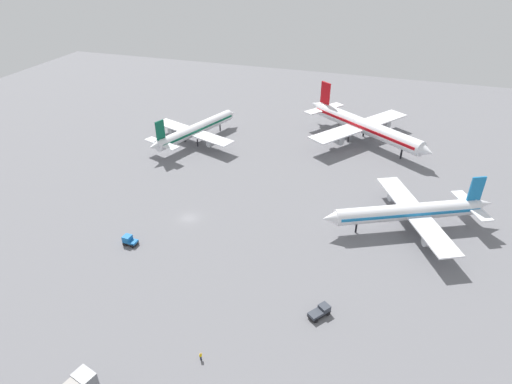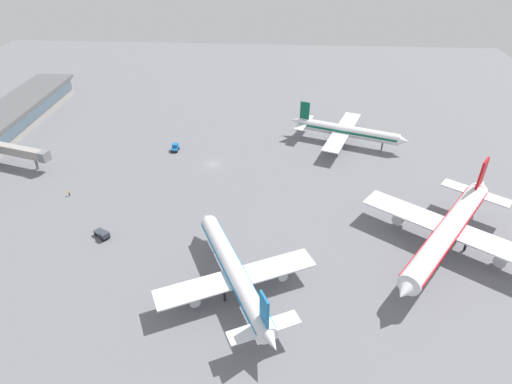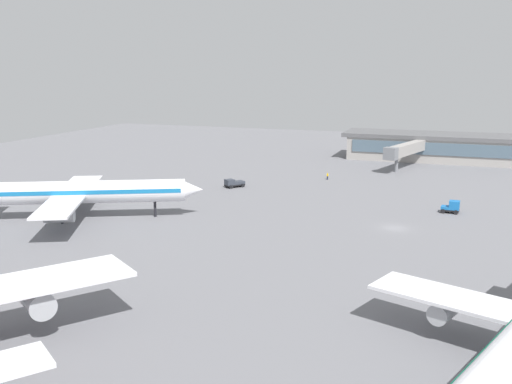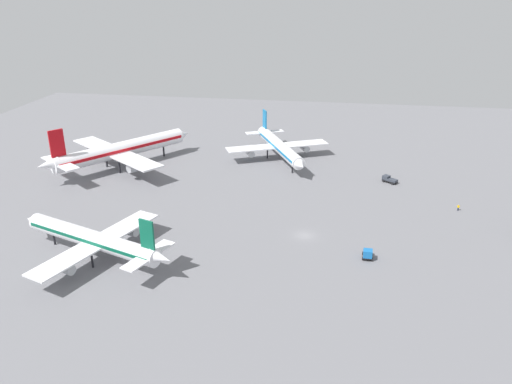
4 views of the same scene
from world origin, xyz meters
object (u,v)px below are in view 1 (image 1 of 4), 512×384
airplane_distant (410,212)px  baggage_tug (129,240)px  airplane_at_gate (364,126)px  airplane_taxiing (195,130)px  ground_crew_worker (201,356)px  pushback_tractor (320,311)px

airplane_distant → baggage_tug: size_ratio=12.29×
airplane_at_gate → airplane_distant: 51.15m
airplane_taxiing → airplane_distant: size_ratio=0.99×
airplane_distant → baggage_tug: (-61.86, -26.76, -3.63)m
airplane_taxiing → ground_crew_worker: bearing=-135.1°
baggage_tug → ground_crew_worker: (29.00, -24.18, -0.31)m
airplane_distant → ground_crew_worker: airplane_distant is taller
airplane_at_gate → baggage_tug: (-45.96, -75.36, -4.77)m
airplane_taxiing → pushback_tractor: (55.89, -65.63, -3.61)m
airplane_taxiing → airplane_distant: bearing=-93.7°
baggage_tug → airplane_at_gate: bearing=-118.6°
airplane_at_gate → ground_crew_worker: 101.10m
baggage_tug → airplane_taxiing: bearing=-78.0°
airplane_at_gate → airplane_taxiing: 58.06m
airplane_at_gate → ground_crew_worker: size_ratio=27.43×
airplane_distant → pushback_tractor: size_ratio=8.68×
airplane_taxiing → baggage_tug: size_ratio=12.17×
pushback_tractor → baggage_tug: bearing=117.4°
pushback_tractor → ground_crew_worker: 23.87m
pushback_tractor → airplane_at_gate: bearing=37.6°
airplane_at_gate → pushback_tractor: airplane_at_gate is taller
airplane_taxiing → baggage_tug: 58.45m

